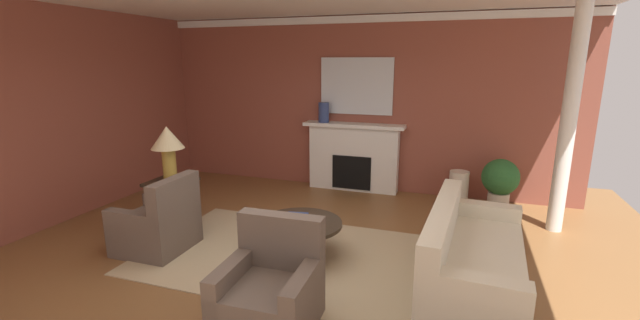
{
  "coord_description": "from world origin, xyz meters",
  "views": [
    {
      "loc": [
        1.87,
        -3.98,
        2.3
      ],
      "look_at": [
        0.12,
        1.14,
        1.0
      ],
      "focal_mm": 23.27,
      "sensor_mm": 36.0,
      "label": 1
    }
  ],
  "objects_px": {
    "vase_tall_corner": "(458,189)",
    "vase_mantel_left": "(324,112)",
    "armchair_near_window": "(158,226)",
    "side_table": "(173,201)",
    "coffee_table": "(300,231)",
    "mantel_mirror": "(356,86)",
    "table_lamp": "(168,143)",
    "fireplace": "(353,159)",
    "armchair_facing_fireplace": "(270,294)",
    "sofa": "(470,260)",
    "potted_plant": "(500,181)"
  },
  "relations": [
    {
      "from": "armchair_facing_fireplace",
      "to": "side_table",
      "type": "bearing_deg",
      "value": 144.99
    },
    {
      "from": "table_lamp",
      "to": "vase_mantel_left",
      "type": "height_order",
      "value": "vase_mantel_left"
    },
    {
      "from": "fireplace",
      "to": "table_lamp",
      "type": "distance_m",
      "value": 3.28
    },
    {
      "from": "fireplace",
      "to": "vase_mantel_left",
      "type": "relative_size",
      "value": 5.06
    },
    {
      "from": "fireplace",
      "to": "armchair_facing_fireplace",
      "type": "distance_m",
      "value": 4.16
    },
    {
      "from": "side_table",
      "to": "vase_mantel_left",
      "type": "xyz_separation_m",
      "value": [
        1.37,
        2.53,
        1.0
      ]
    },
    {
      "from": "coffee_table",
      "to": "side_table",
      "type": "xyz_separation_m",
      "value": [
        -2.0,
        0.25,
        0.06
      ]
    },
    {
      "from": "coffee_table",
      "to": "potted_plant",
      "type": "bearing_deg",
      "value": 46.43
    },
    {
      "from": "sofa",
      "to": "vase_tall_corner",
      "type": "bearing_deg",
      "value": 93.4
    },
    {
      "from": "side_table",
      "to": "vase_mantel_left",
      "type": "distance_m",
      "value": 3.04
    },
    {
      "from": "side_table",
      "to": "potted_plant",
      "type": "height_order",
      "value": "potted_plant"
    },
    {
      "from": "sofa",
      "to": "table_lamp",
      "type": "height_order",
      "value": "table_lamp"
    },
    {
      "from": "mantel_mirror",
      "to": "potted_plant",
      "type": "relative_size",
      "value": 1.56
    },
    {
      "from": "armchair_facing_fireplace",
      "to": "coffee_table",
      "type": "relative_size",
      "value": 0.95
    },
    {
      "from": "mantel_mirror",
      "to": "armchair_facing_fireplace",
      "type": "height_order",
      "value": "mantel_mirror"
    },
    {
      "from": "vase_mantel_left",
      "to": "table_lamp",
      "type": "bearing_deg",
      "value": -118.49
    },
    {
      "from": "mantel_mirror",
      "to": "vase_tall_corner",
      "type": "xyz_separation_m",
      "value": [
        1.83,
        -0.42,
        -1.57
      ]
    },
    {
      "from": "sofa",
      "to": "vase_mantel_left",
      "type": "distance_m",
      "value": 3.96
    },
    {
      "from": "potted_plant",
      "to": "table_lamp",
      "type": "bearing_deg",
      "value": -152.94
    },
    {
      "from": "mantel_mirror",
      "to": "coffee_table",
      "type": "distance_m",
      "value": 3.32
    },
    {
      "from": "mantel_mirror",
      "to": "table_lamp",
      "type": "bearing_deg",
      "value": -125.47
    },
    {
      "from": "sofa",
      "to": "armchair_facing_fireplace",
      "type": "distance_m",
      "value": 2.09
    },
    {
      "from": "fireplace",
      "to": "armchair_near_window",
      "type": "distance_m",
      "value": 3.61
    },
    {
      "from": "armchair_facing_fireplace",
      "to": "table_lamp",
      "type": "height_order",
      "value": "table_lamp"
    },
    {
      "from": "fireplace",
      "to": "potted_plant",
      "type": "xyz_separation_m",
      "value": [
        2.43,
        -0.35,
        -0.08
      ]
    },
    {
      "from": "coffee_table",
      "to": "sofa",
      "type": "bearing_deg",
      "value": -1.73
    },
    {
      "from": "armchair_near_window",
      "to": "armchair_facing_fireplace",
      "type": "height_order",
      "value": "same"
    },
    {
      "from": "vase_tall_corner",
      "to": "vase_mantel_left",
      "type": "bearing_deg",
      "value": 174.0
    },
    {
      "from": "armchair_near_window",
      "to": "side_table",
      "type": "distance_m",
      "value": 0.68
    },
    {
      "from": "coffee_table",
      "to": "table_lamp",
      "type": "distance_m",
      "value": 2.2
    },
    {
      "from": "mantel_mirror",
      "to": "vase_mantel_left",
      "type": "distance_m",
      "value": 0.74
    },
    {
      "from": "vase_mantel_left",
      "to": "coffee_table",
      "type": "bearing_deg",
      "value": -77.3
    },
    {
      "from": "vase_tall_corner",
      "to": "vase_mantel_left",
      "type": "distance_m",
      "value": 2.64
    },
    {
      "from": "mantel_mirror",
      "to": "side_table",
      "type": "xyz_separation_m",
      "value": [
        -1.92,
        -2.7,
        -1.46
      ]
    },
    {
      "from": "armchair_near_window",
      "to": "side_table",
      "type": "height_order",
      "value": "armchair_near_window"
    },
    {
      "from": "mantel_mirror",
      "to": "armchair_facing_fireplace",
      "type": "bearing_deg",
      "value": -85.81
    },
    {
      "from": "fireplace",
      "to": "table_lamp",
      "type": "relative_size",
      "value": 2.4
    },
    {
      "from": "sofa",
      "to": "vase_mantel_left",
      "type": "xyz_separation_m",
      "value": [
        -2.53,
        2.83,
        1.1
      ]
    },
    {
      "from": "armchair_facing_fireplace",
      "to": "vase_mantel_left",
      "type": "xyz_separation_m",
      "value": [
        -0.86,
        4.09,
        1.09
      ]
    },
    {
      "from": "armchair_near_window",
      "to": "vase_mantel_left",
      "type": "relative_size",
      "value": 2.67
    },
    {
      "from": "sofa",
      "to": "vase_mantel_left",
      "type": "bearing_deg",
      "value": 131.77
    },
    {
      "from": "sofa",
      "to": "side_table",
      "type": "relative_size",
      "value": 3.08
    },
    {
      "from": "table_lamp",
      "to": "potted_plant",
      "type": "relative_size",
      "value": 0.9
    },
    {
      "from": "coffee_table",
      "to": "potted_plant",
      "type": "distance_m",
      "value": 3.42
    },
    {
      "from": "armchair_facing_fireplace",
      "to": "table_lamp",
      "type": "relative_size",
      "value": 1.27
    },
    {
      "from": "armchair_facing_fireplace",
      "to": "vase_tall_corner",
      "type": "distance_m",
      "value": 4.13
    },
    {
      "from": "fireplace",
      "to": "sofa",
      "type": "distance_m",
      "value": 3.51
    },
    {
      "from": "vase_tall_corner",
      "to": "fireplace",
      "type": "bearing_deg",
      "value": 170.69
    },
    {
      "from": "table_lamp",
      "to": "side_table",
      "type": "bearing_deg",
      "value": 0.0
    },
    {
      "from": "armchair_near_window",
      "to": "vase_mantel_left",
      "type": "bearing_deg",
      "value": 70.53
    }
  ]
}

